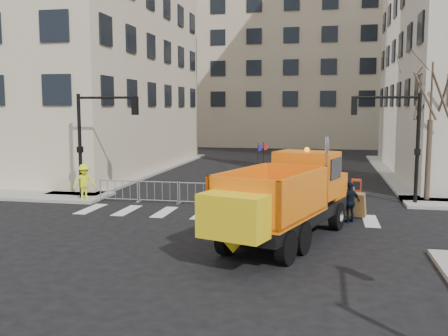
% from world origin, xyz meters
% --- Properties ---
extents(ground, '(120.00, 120.00, 0.00)m').
position_xyz_m(ground, '(0.00, 0.00, 0.00)').
color(ground, black).
rests_on(ground, ground).
extents(sidewalk_back, '(64.00, 5.00, 0.15)m').
position_xyz_m(sidewalk_back, '(0.00, 8.50, 0.07)').
color(sidewalk_back, gray).
rests_on(sidewalk_back, ground).
extents(building_left, '(24.00, 22.00, 26.00)m').
position_xyz_m(building_left, '(-20.00, 20.00, 13.00)').
color(building_left, beige).
rests_on(building_left, ground).
extents(building_far, '(30.00, 18.00, 24.00)m').
position_xyz_m(building_far, '(0.00, 52.00, 12.00)').
color(building_far, tan).
rests_on(building_far, ground).
extents(traffic_light_left, '(0.18, 0.18, 5.40)m').
position_xyz_m(traffic_light_left, '(-8.00, 7.50, 2.70)').
color(traffic_light_left, black).
rests_on(traffic_light_left, ground).
extents(traffic_light_right, '(0.18, 0.18, 5.40)m').
position_xyz_m(traffic_light_right, '(8.50, 9.50, 2.70)').
color(traffic_light_right, black).
rests_on(traffic_light_right, ground).
extents(crowd_barriers, '(12.60, 0.60, 1.10)m').
position_xyz_m(crowd_barriers, '(-0.75, 7.60, 0.55)').
color(crowd_barriers, '#9EA0A5').
rests_on(crowd_barriers, ground).
extents(street_tree, '(3.00, 3.00, 7.50)m').
position_xyz_m(street_tree, '(9.20, 10.50, 3.75)').
color(street_tree, '#382B21').
rests_on(street_tree, ground).
extents(plow_truck, '(5.34, 9.78, 3.67)m').
position_xyz_m(plow_truck, '(2.86, 1.42, 1.63)').
color(plow_truck, black).
rests_on(plow_truck, ground).
extents(cop_a, '(0.71, 0.48, 1.90)m').
position_xyz_m(cop_a, '(4.72, 5.12, 0.95)').
color(cop_a, black).
rests_on(cop_a, ground).
extents(cop_b, '(1.00, 0.81, 1.93)m').
position_xyz_m(cop_b, '(4.19, 5.52, 0.97)').
color(cop_b, black).
rests_on(cop_b, ground).
extents(cop_c, '(1.02, 0.93, 1.67)m').
position_xyz_m(cop_c, '(5.23, 5.10, 0.84)').
color(cop_c, black).
rests_on(cop_c, ground).
extents(worker, '(1.29, 1.27, 1.78)m').
position_xyz_m(worker, '(-7.52, 6.90, 1.04)').
color(worker, '#E5F71D').
rests_on(worker, sidewalk_back).
extents(newspaper_box, '(0.51, 0.47, 1.10)m').
position_xyz_m(newspaper_box, '(5.69, 9.11, 0.70)').
color(newspaper_box, '#B92B0E').
rests_on(newspaper_box, sidewalk_back).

